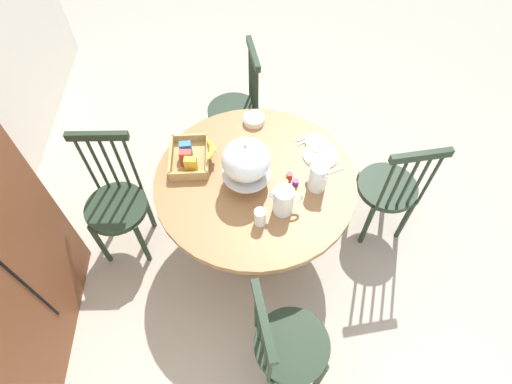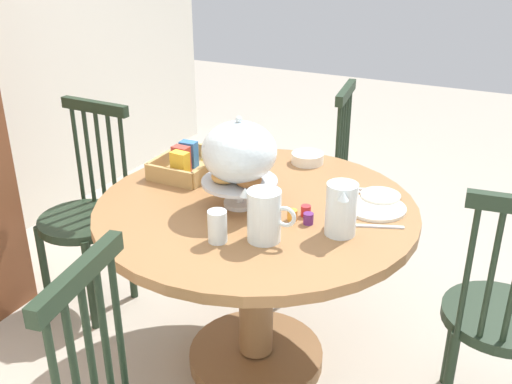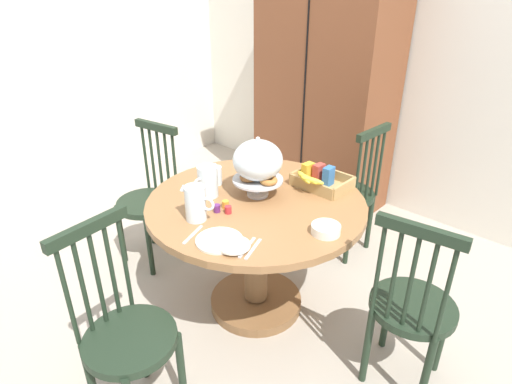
{
  "view_description": "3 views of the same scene",
  "coord_description": "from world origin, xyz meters",
  "views": [
    {
      "loc": [
        -1.52,
        0.1,
        2.65
      ],
      "look_at": [
        -0.15,
        0.03,
        0.74
      ],
      "focal_mm": 28.6,
      "sensor_mm": 36.0,
      "label": 1
    },
    {
      "loc": [
        -1.83,
        -0.85,
        1.7
      ],
      "look_at": [
        -0.05,
        0.03,
        0.79
      ],
      "focal_mm": 41.63,
      "sensor_mm": 36.0,
      "label": 2
    },
    {
      "loc": [
        1.36,
        -1.47,
        1.83
      ],
      "look_at": [
        -0.05,
        0.03,
        0.79
      ],
      "focal_mm": 29.9,
      "sensor_mm": 36.0,
      "label": 3
    }
  ],
  "objects": [
    {
      "name": "wall_back",
      "position": [
        0.0,
        1.83,
        1.3
      ],
      "size": [
        4.8,
        0.06,
        2.6
      ],
      "primitive_type": "cube",
      "color": "silver",
      "rests_on": "ground_plane"
    },
    {
      "name": "table_knife",
      "position": [
        0.24,
        -0.34,
        0.74
      ],
      "size": [
        0.07,
        0.16,
        0.01
      ],
      "primitive_type": "cube",
      "rotation": [
        0.0,
        0.0,
        5.07
      ],
      "color": "silver",
      "rests_on": "dining_table"
    },
    {
      "name": "cereal_basket",
      "position": [
        0.1,
        0.4,
        0.78
      ],
      "size": [
        0.32,
        0.3,
        0.12
      ],
      "color": "tan",
      "rests_on": "dining_table"
    },
    {
      "name": "jam_jar_apricot",
      "position": [
        -0.11,
        -0.14,
        0.76
      ],
      "size": [
        0.04,
        0.04,
        0.04
      ],
      "primitive_type": "cylinder",
      "color": "orange",
      "rests_on": "dining_table"
    },
    {
      "name": "soup_spoon",
      "position": [
        -0.02,
        -0.43,
        0.74
      ],
      "size": [
        0.07,
        0.16,
        0.01
      ],
      "primitive_type": "cube",
      "rotation": [
        0.0,
        0.0,
        5.07
      ],
      "color": "silver",
      "rests_on": "dining_table"
    },
    {
      "name": "milk_pitcher",
      "position": [
        -0.28,
        -0.12,
        0.82
      ],
      "size": [
        0.11,
        0.19,
        0.18
      ],
      "color": "silver",
      "rests_on": "dining_table"
    },
    {
      "name": "drinking_glass",
      "position": [
        -0.35,
        0.02,
        0.8
      ],
      "size": [
        0.06,
        0.06,
        0.11
      ],
      "primitive_type": "cylinder",
      "color": "silver",
      "rests_on": "dining_table"
    },
    {
      "name": "cereal_bowl",
      "position": [
        0.43,
        0.01,
        0.76
      ],
      "size": [
        0.14,
        0.14,
        0.04
      ],
      "primitive_type": "cylinder",
      "color": "white",
      "rests_on": "dining_table"
    },
    {
      "name": "jam_jar_grape",
      "position": [
        -0.11,
        -0.2,
        0.76
      ],
      "size": [
        0.04,
        0.04,
        0.04
      ],
      "primitive_type": "cylinder",
      "color": "#5B2366",
      "rests_on": "dining_table"
    },
    {
      "name": "pastry_stand_with_dome",
      "position": [
        -0.08,
        0.08,
        0.94
      ],
      "size": [
        0.28,
        0.28,
        0.34
      ],
      "color": "silver",
      "rests_on": "dining_table"
    },
    {
      "name": "china_plate_large",
      "position": [
        0.11,
        -0.39,
        0.75
      ],
      "size": [
        0.22,
        0.22,
        0.01
      ],
      "primitive_type": "cylinder",
      "color": "white",
      "rests_on": "dining_table"
    },
    {
      "name": "wooden_armoire",
      "position": [
        -0.64,
        1.5,
        0.98
      ],
      "size": [
        1.18,
        0.6,
        1.96
      ],
      "color": "brown",
      "rests_on": "ground_plane"
    },
    {
      "name": "windsor_chair_far_side",
      "position": [
        0.85,
        0.13,
        0.45
      ],
      "size": [
        0.4,
        0.4,
        0.97
      ],
      "color": "#1E2D1E",
      "rests_on": "ground_plane"
    },
    {
      "name": "dining_table",
      "position": [
        -0.05,
        0.03,
        0.53
      ],
      "size": [
        1.2,
        1.2,
        0.74
      ],
      "color": "olive",
      "rests_on": "ground_plane"
    },
    {
      "name": "dinner_fork",
      "position": [
        0.27,
        -0.33,
        0.74
      ],
      "size": [
        0.07,
        0.16,
        0.01
      ],
      "primitive_type": "cube",
      "rotation": [
        0.0,
        0.0,
        5.07
      ],
      "color": "silver",
      "rests_on": "dining_table"
    },
    {
      "name": "china_plate_small",
      "position": [
        0.2,
        -0.38,
        0.76
      ],
      "size": [
        0.15,
        0.15,
        0.01
      ],
      "primitive_type": "cylinder",
      "color": "white",
      "rests_on": "china_plate_large"
    },
    {
      "name": "orange_juice_pitcher",
      "position": [
        -0.12,
        -0.33,
        0.82
      ],
      "size": [
        0.18,
        0.11,
        0.18
      ],
      "color": "silver",
      "rests_on": "dining_table"
    },
    {
      "name": "jam_jar_strawberry",
      "position": [
        -0.05,
        -0.17,
        0.76
      ],
      "size": [
        0.04,
        0.04,
        0.04
      ],
      "primitive_type": "cylinder",
      "color": "#B7282D",
      "rests_on": "dining_table"
    },
    {
      "name": "windsor_chair_near_window",
      "position": [
        0.01,
        0.93,
        0.45
      ],
      "size": [
        0.4,
        0.4,
        0.97
      ],
      "color": "#1E2D1E",
      "rests_on": "ground_plane"
    },
    {
      "name": "windsor_chair_by_cabinet",
      "position": [
        -0.94,
        -0.09,
        0.45
      ],
      "size": [
        0.41,
        0.4,
        0.97
      ],
      "color": "#1E2D1E",
      "rests_on": "ground_plane"
    },
    {
      "name": "ground_plane",
      "position": [
        0.0,
        0.0,
        0.0
      ],
      "size": [
        10.0,
        10.0,
        0.0
      ],
      "primitive_type": "plane",
      "color": "#A89E8E"
    },
    {
      "name": "wall_left",
      "position": [
        -2.43,
        0.36,
        1.3
      ],
      "size": [
        0.06,
        4.32,
        2.6
      ],
      "primitive_type": "cube",
      "color": "silver",
      "rests_on": "ground_plane"
    },
    {
      "name": "windsor_chair_facing_door",
      "position": [
        0.03,
        -0.87,
        0.45
      ],
      "size": [
        0.4,
        0.4,
        0.97
      ],
      "color": "#1E2D1E",
      "rests_on": "ground_plane"
    }
  ]
}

